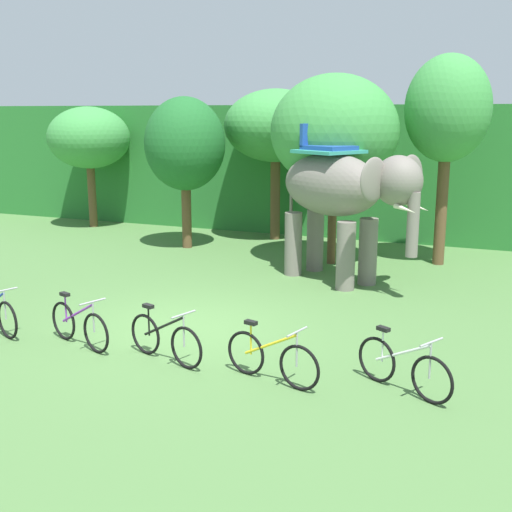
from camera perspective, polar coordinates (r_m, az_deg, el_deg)
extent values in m
plane|color=#4C753D|center=(12.43, -6.41, -6.39)|extent=(80.00, 80.00, 0.00)
cube|color=#28702D|center=(23.83, 8.31, 7.98)|extent=(36.00, 6.00, 4.28)
cylinder|color=brown|center=(23.75, -14.39, 5.18)|extent=(0.29, 0.29, 2.20)
ellipsoid|color=#3D8E42|center=(23.59, -14.67, 10.16)|extent=(2.87, 2.87, 2.15)
cylinder|color=brown|center=(19.54, -6.20, 3.49)|extent=(0.29, 0.29, 1.89)
ellipsoid|color=#1E6028|center=(19.32, -6.36, 9.90)|extent=(2.40, 2.40, 2.75)
cylinder|color=brown|center=(20.73, 1.72, 5.09)|extent=(0.31, 0.31, 2.61)
ellipsoid|color=#3D8E42|center=(20.55, 1.77, 11.53)|extent=(3.26, 3.26, 2.27)
cylinder|color=brown|center=(17.43, 6.79, 2.93)|extent=(0.23, 0.23, 2.23)
ellipsoid|color=#3D8E42|center=(17.19, 7.01, 10.99)|extent=(3.36, 3.36, 2.96)
cylinder|color=brown|center=(17.88, 16.17, 3.84)|extent=(0.31, 0.31, 2.90)
ellipsoid|color=#3D8E42|center=(17.69, 16.72, 12.49)|extent=(2.21, 2.21, 2.77)
ellipsoid|color=slate|center=(15.55, 6.71, 6.35)|extent=(3.22, 2.63, 1.50)
cylinder|color=slate|center=(15.48, 9.94, 0.40)|extent=(0.44, 0.44, 1.60)
cylinder|color=slate|center=(14.92, 7.99, 0.01)|extent=(0.44, 0.44, 1.60)
cylinder|color=slate|center=(16.69, 5.29, 1.42)|extent=(0.44, 0.44, 1.60)
cylinder|color=slate|center=(16.17, 3.34, 1.09)|extent=(0.44, 0.44, 1.60)
ellipsoid|color=slate|center=(14.21, 12.55, 6.56)|extent=(1.45, 1.41, 1.10)
ellipsoid|color=slate|center=(14.79, 13.61, 6.93)|extent=(0.55, 0.81, 0.96)
ellipsoid|color=slate|center=(13.83, 10.46, 6.69)|extent=(0.55, 0.81, 0.96)
cylinder|color=slate|center=(14.06, 13.81, 2.72)|extent=(0.26, 0.26, 1.40)
cone|color=beige|center=(14.21, 14.26, 4.23)|extent=(0.55, 0.38, 0.21)
cone|color=beige|center=(13.86, 13.16, 4.08)|extent=(0.55, 0.38, 0.21)
cube|color=teal|center=(15.56, 6.52, 9.24)|extent=(1.78, 1.79, 0.08)
cube|color=#1E4799|center=(15.55, 6.53, 9.57)|extent=(1.40, 1.32, 0.10)
cube|color=#1E4799|center=(15.89, 5.25, 10.68)|extent=(0.52, 0.84, 0.56)
cylinder|color=slate|center=(16.62, 3.15, 5.26)|extent=(0.08, 0.08, 0.90)
torus|color=black|center=(12.52, -21.27, -5.34)|extent=(0.68, 0.30, 0.71)
cylinder|color=#9E9EA3|center=(12.49, -21.48, -4.07)|extent=(0.03, 0.03, 0.55)
cylinder|color=#9E9EA3|center=(12.42, -21.58, -2.87)|extent=(0.21, 0.50, 0.03)
torus|color=black|center=(12.15, -16.77, -5.55)|extent=(0.69, 0.28, 0.71)
torus|color=black|center=(11.35, -14.07, -6.69)|extent=(0.69, 0.28, 0.71)
cylinder|color=purple|center=(11.69, -15.61, -4.91)|extent=(0.93, 0.36, 0.54)
cylinder|color=purple|center=(11.99, -16.59, -4.48)|extent=(0.03, 0.03, 0.52)
cube|color=black|center=(11.92, -16.67, -3.28)|extent=(0.22, 0.16, 0.06)
cylinder|color=#9E9EA3|center=(11.30, -14.29, -5.28)|extent=(0.03, 0.03, 0.55)
cylinder|color=#9E9EA3|center=(11.22, -14.36, -3.97)|extent=(0.20, 0.50, 0.03)
torus|color=black|center=(11.12, -9.82, -6.88)|extent=(0.69, 0.27, 0.71)
torus|color=black|center=(10.42, -6.23, -8.13)|extent=(0.69, 0.27, 0.71)
cylinder|color=black|center=(10.70, -8.22, -6.20)|extent=(0.94, 0.34, 0.54)
cylinder|color=black|center=(10.97, -9.54, -5.72)|extent=(0.03, 0.03, 0.52)
cube|color=black|center=(10.89, -9.59, -4.42)|extent=(0.22, 0.16, 0.06)
cylinder|color=#9E9EA3|center=(10.36, -6.46, -6.62)|extent=(0.03, 0.03, 0.55)
cylinder|color=#9E9EA3|center=(10.27, -6.49, -5.19)|extent=(0.19, 0.50, 0.03)
torus|color=black|center=(10.15, -0.91, -8.63)|extent=(0.70, 0.23, 0.71)
torus|color=black|center=(9.62, 3.88, -9.90)|extent=(0.70, 0.23, 0.71)
cylinder|color=yellow|center=(9.80, 1.30, -7.87)|extent=(0.95, 0.29, 0.54)
cylinder|color=yellow|center=(10.00, -0.46, -7.36)|extent=(0.03, 0.03, 0.52)
cube|color=black|center=(9.92, -0.46, -5.95)|extent=(0.22, 0.15, 0.06)
cylinder|color=#9E9EA3|center=(9.54, 3.65, -8.29)|extent=(0.03, 0.03, 0.55)
cylinder|color=#9E9EA3|center=(9.45, 3.68, -6.76)|extent=(0.16, 0.51, 0.03)
torus|color=black|center=(10.07, 10.71, -9.05)|extent=(0.65, 0.38, 0.71)
torus|color=black|center=(9.52, 15.41, -10.61)|extent=(0.65, 0.38, 0.71)
cylinder|color=silver|center=(9.71, 12.94, -8.41)|extent=(0.88, 0.50, 0.54)
cylinder|color=silver|center=(9.92, 11.21, -7.80)|extent=(0.03, 0.03, 0.52)
cube|color=black|center=(9.83, 11.28, -6.38)|extent=(0.22, 0.18, 0.06)
cylinder|color=#9E9EA3|center=(9.44, 15.26, -8.96)|extent=(0.03, 0.03, 0.55)
cylinder|color=#9E9EA3|center=(9.35, 15.36, -7.42)|extent=(0.27, 0.47, 0.03)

